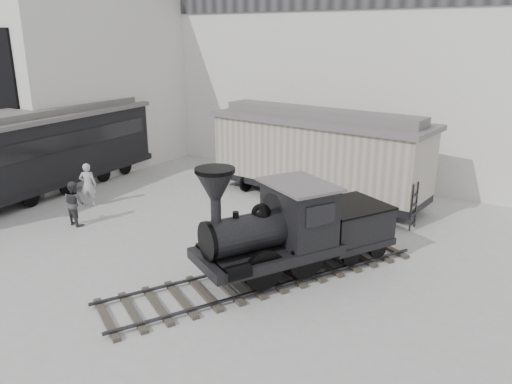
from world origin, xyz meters
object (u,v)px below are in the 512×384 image
Objects in this scene: passenger_coach at (37,152)px; visitor_a at (88,185)px; boxcar at (318,153)px; visitor_b at (74,203)px; locomotive at (289,233)px.

visitor_a is at bearing -4.04° from passenger_coach.
visitor_a is (-7.62, -6.06, -1.15)m from boxcar.
visitor_b is at bearing 90.18° from visitor_a.
boxcar is 9.80m from visitor_a.
locomotive is 0.99× the size of boxcar.
locomotive is 13.28m from passenger_coach.
locomotive is 5.27× the size of visitor_a.
visitor_a is at bearing -157.25° from locomotive.
passenger_coach reaches higher than visitor_a.
passenger_coach is 7.93× the size of visitor_b.
passenger_coach is at bearing -155.74° from locomotive.
visitor_b is (-8.78, -0.83, -0.44)m from locomotive.
visitor_a is 1.09× the size of visitor_b.
boxcar is at bearing -123.87° from visitor_b.
visitor_b is at bearing -25.71° from passenger_coach.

